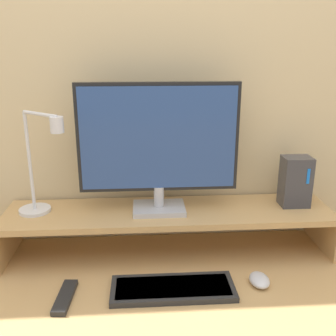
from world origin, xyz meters
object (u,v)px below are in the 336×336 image
Objects in this scene: monitor at (158,144)px; keyboard at (173,288)px; remote_control at (65,297)px; desk_lamp at (40,173)px; router_dock at (295,181)px; mouse at (259,280)px.

monitor is 1.43× the size of keyboard.
remote_control is (-0.30, -0.27, -0.40)m from monitor.
desk_lamp is 0.42m from remote_control.
monitor is 1.51× the size of desk_lamp.
router_dock is at bearing 19.73° from remote_control.
monitor is 0.55m from mouse.
monitor is 3.34× the size of remote_control.
monitor is 0.52m from router_dock.
router_dock is at bearing 29.64° from keyboard.
router_dock reaches higher than mouse.
keyboard is 0.33m from remote_control.
monitor is at bearing -178.03° from router_dock.
monitor is 0.47m from keyboard.
desk_lamp is 1.96× the size of router_dock.
router_dock is (0.50, 0.02, -0.15)m from monitor.
monitor is at bearing 42.11° from remote_control.
keyboard is (0.03, -0.25, -0.40)m from monitor.
desk_lamp is 0.90m from router_dock.
router_dock is at bearing 52.69° from mouse.
monitor reaches higher than remote_control.
desk_lamp reaches higher than router_dock.
mouse reaches higher than keyboard.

